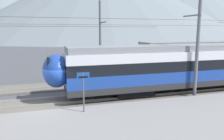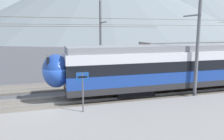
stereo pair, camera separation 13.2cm
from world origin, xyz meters
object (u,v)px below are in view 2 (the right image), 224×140
train_near_platform (215,64)px  platform_sign (83,83)px  catenary_mast_mid (197,39)px  catenary_mast_far_side (101,39)px

train_near_platform → platform_sign: bearing=-165.0°
train_near_platform → platform_sign: size_ratio=11.91×
train_near_platform → catenary_mast_mid: catenary_mast_mid is taller
catenary_mast_mid → catenary_mast_far_side: size_ratio=1.00×
catenary_mast_mid → catenary_mast_far_side: catenary_mast_mid is taller
train_near_platform → platform_sign: 11.96m
train_near_platform → platform_sign: train_near_platform is taller
train_near_platform → platform_sign: (-11.55, -3.10, -0.20)m
catenary_mast_mid → platform_sign: (-8.44, -1.49, -2.34)m
catenary_mast_mid → platform_sign: catenary_mast_mid is taller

